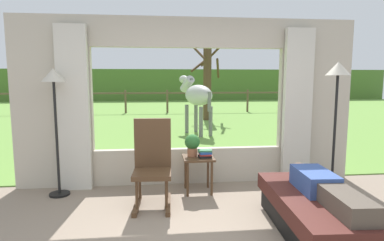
% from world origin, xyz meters
% --- Properties ---
extents(back_wall_with_window, '(5.20, 0.12, 2.55)m').
position_xyz_m(back_wall_with_window, '(0.00, 2.26, 1.25)').
color(back_wall_with_window, '#BCB29E').
rests_on(back_wall_with_window, ground_plane).
extents(curtain_panel_left, '(0.44, 0.10, 2.40)m').
position_xyz_m(curtain_panel_left, '(-1.69, 2.12, 1.20)').
color(curtain_panel_left, beige).
rests_on(curtain_panel_left, ground_plane).
extents(curtain_panel_right, '(0.44, 0.10, 2.40)m').
position_xyz_m(curtain_panel_right, '(1.69, 2.12, 1.20)').
color(curtain_panel_right, beige).
rests_on(curtain_panel_right, ground_plane).
extents(outdoor_pasture_lawn, '(36.00, 21.68, 0.02)m').
position_xyz_m(outdoor_pasture_lawn, '(0.00, 13.16, 0.01)').
color(outdoor_pasture_lawn, olive).
rests_on(outdoor_pasture_lawn, ground_plane).
extents(distant_hill_ridge, '(36.00, 2.00, 2.40)m').
position_xyz_m(distant_hill_ridge, '(0.00, 23.00, 1.20)').
color(distant_hill_ridge, '#4A6E2C').
rests_on(distant_hill_ridge, ground_plane).
extents(recliner_sofa, '(1.00, 1.75, 0.42)m').
position_xyz_m(recliner_sofa, '(1.21, 0.41, 0.22)').
color(recliner_sofa, black).
rests_on(recliner_sofa, ground_plane).
extents(reclining_person, '(0.37, 1.44, 0.22)m').
position_xyz_m(reclining_person, '(1.21, 0.36, 0.52)').
color(reclining_person, '#334C8C').
rests_on(reclining_person, recliner_sofa).
extents(rocking_chair, '(0.50, 0.70, 1.12)m').
position_xyz_m(rocking_chair, '(-0.56, 1.42, 0.55)').
color(rocking_chair, '#4C331E').
rests_on(rocking_chair, ground_plane).
extents(side_table, '(0.44, 0.44, 0.52)m').
position_xyz_m(side_table, '(0.09, 1.81, 0.43)').
color(side_table, '#4C331E').
rests_on(side_table, ground_plane).
extents(potted_plant, '(0.22, 0.22, 0.32)m').
position_xyz_m(potted_plant, '(0.01, 1.87, 0.70)').
color(potted_plant, '#9E6042').
rests_on(potted_plant, side_table).
extents(book_stack, '(0.20, 0.16, 0.11)m').
position_xyz_m(book_stack, '(0.18, 1.75, 0.58)').
color(book_stack, black).
rests_on(book_stack, side_table).
extents(floor_lamp_left, '(0.32, 0.32, 1.77)m').
position_xyz_m(floor_lamp_left, '(-1.88, 1.88, 1.43)').
color(floor_lamp_left, black).
rests_on(floor_lamp_left, ground_plane).
extents(floor_lamp_right, '(0.32, 0.32, 1.86)m').
position_xyz_m(floor_lamp_right, '(1.90, 1.39, 1.50)').
color(floor_lamp_right, black).
rests_on(floor_lamp_right, ground_plane).
extents(horse, '(1.05, 1.79, 1.73)m').
position_xyz_m(horse, '(0.68, 6.70, 1.16)').
color(horse, '#B2B2AD').
rests_on(horse, outdoor_pasture_lawn).
extents(pasture_tree, '(1.36, 1.30, 3.52)m').
position_xyz_m(pasture_tree, '(1.50, 9.96, 1.69)').
color(pasture_tree, '#4C3823').
rests_on(pasture_tree, outdoor_pasture_lawn).
extents(pasture_fence_line, '(16.10, 0.10, 1.10)m').
position_xyz_m(pasture_fence_line, '(0.00, 12.96, 0.74)').
color(pasture_fence_line, brown).
rests_on(pasture_fence_line, outdoor_pasture_lawn).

